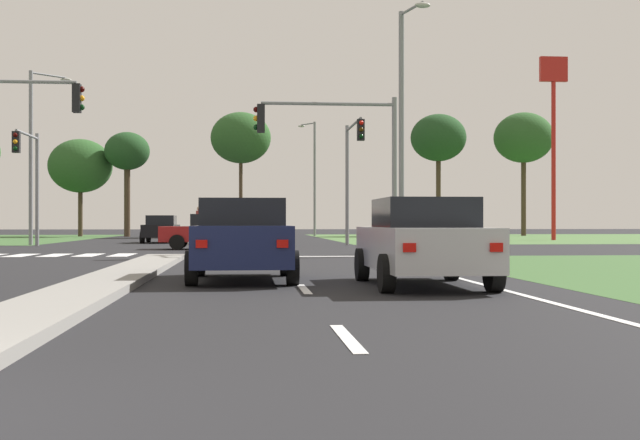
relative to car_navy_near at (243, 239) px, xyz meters
name	(u,v)px	position (x,y,z in m)	size (l,w,h in m)	color
ground_plane	(185,250)	(-2.44, 18.18, -0.82)	(200.00, 200.00, 0.00)	black
grass_verge_far_right	(558,238)	(23.06, 42.68, -0.81)	(35.00, 35.00, 0.01)	#476B38
median_island_near	(110,281)	(-2.44, -0.82, -0.75)	(1.20, 22.00, 0.14)	gray
median_island_far	(210,237)	(-2.44, 43.18, -0.75)	(1.20, 36.00, 0.14)	gray
lane_dash_near	(347,338)	(1.06, -8.23, -0.81)	(0.14, 2.00, 0.01)	silver
lane_dash_second	(304,289)	(1.06, -2.23, -0.81)	(0.14, 2.00, 0.01)	silver
lane_dash_third	(287,269)	(1.06, 3.77, -0.81)	(0.14, 2.00, 0.01)	silver
lane_dash_fourth	(277,258)	(1.06, 9.77, -0.81)	(0.14, 2.00, 0.01)	silver
lane_dash_fifth	(271,252)	(1.06, 15.77, -0.81)	(0.14, 2.00, 0.01)	silver
edge_line_right	(459,278)	(4.41, 0.18, -0.81)	(0.14, 24.00, 0.01)	silver
stop_bar_near	(285,257)	(1.36, 11.18, -0.81)	(6.40, 0.50, 0.01)	silver
crosswalk_bar_second	(21,255)	(-7.69, 12.98, -0.81)	(0.70, 2.80, 0.01)	silver
crosswalk_bar_third	(55,255)	(-6.54, 12.98, -0.81)	(0.70, 2.80, 0.01)	silver
crosswalk_bar_fourth	(89,255)	(-5.39, 12.98, -0.81)	(0.70, 2.80, 0.01)	silver
crosswalk_bar_fifth	(122,255)	(-4.24, 12.98, -0.81)	(0.70, 2.80, 0.01)	silver
car_navy_near	(243,239)	(0.00, 0.00, 0.00)	(2.05, 4.22, 1.61)	#161E47
car_red_second	(212,231)	(-1.37, 19.22, -0.05)	(4.35, 2.07, 1.50)	#A31919
car_black_third	(161,229)	(-4.65, 30.52, -0.03)	(1.96, 4.52, 1.53)	black
car_silver_fourth	(422,241)	(3.24, -1.72, -0.01)	(2.01, 4.47, 1.58)	#B7B7BC
traffic_signal_far_right	(352,160)	(5.16, 22.93, 3.35)	(0.32, 5.25, 6.03)	gray
traffic_signal_far_left	(29,167)	(-10.04, 23.33, 2.92)	(0.32, 4.04, 5.47)	gray
traffic_signal_near_right	(342,145)	(3.34, 11.58, 2.96)	(4.93, 0.32, 5.44)	gray
street_lamp_second	(403,118)	(5.85, 13.52, 4.17)	(0.80, 1.95, 8.95)	gray
street_lamp_third	(35,147)	(-10.54, 26.27, 4.11)	(1.80, 1.63, 8.77)	gray
street_lamp_fourth	(313,173)	(5.71, 52.04, 4.47)	(1.39, 1.71, 9.52)	gray
pedestrian_at_median	(199,219)	(-2.57, 30.69, 0.49)	(0.34, 0.34, 1.91)	#335184
fastfood_pole_sign	(553,107)	(19.82, 35.08, 7.78)	(1.80, 0.40, 11.81)	red
treeline_second	(80,166)	(-13.24, 51.66, 4.87)	(5.10, 5.10, 7.87)	#423323
treeline_third	(127,153)	(-9.32, 50.29, 5.87)	(3.55, 3.55, 8.33)	#423323
treeline_fourth	(241,138)	(-0.30, 47.86, 6.87)	(4.67, 4.67, 9.70)	#423323
treeline_fifth	(438,138)	(16.25, 51.75, 7.39)	(4.68, 4.68, 10.26)	#423323
treeline_sixth	(524,138)	(23.64, 51.82, 7.48)	(5.03, 5.03, 10.49)	#423323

